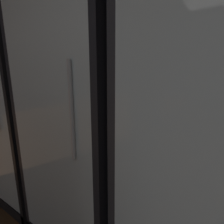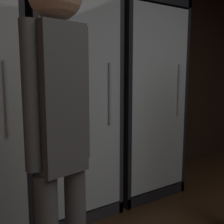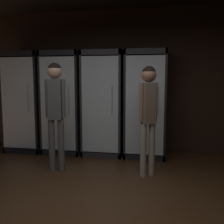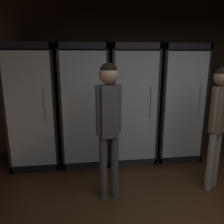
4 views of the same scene
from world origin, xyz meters
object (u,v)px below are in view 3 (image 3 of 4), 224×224
Objects in this scene: cooler_left at (65,103)px; shopper_near at (55,103)px; shopper_far at (148,106)px; cooler_center at (104,104)px; cooler_far_left at (27,103)px; cooler_right at (146,105)px.

cooler_left reaches higher than shopper_near.
shopper_near is 1.03× the size of shopper_far.
cooler_center is at bearing 129.72° from shopper_far.
cooler_center is at bearing 0.07° from cooler_far_left.
cooler_left is at bearing -179.91° from cooler_center.
cooler_far_left is 1.00× the size of cooler_right.
cooler_left is 1.20× the size of shopper_far.
cooler_center is 1.42m from shopper_far.
cooler_far_left reaches higher than shopper_far.
shopper_near is at bearing -178.05° from shopper_far.
cooler_left is 1.00× the size of cooler_center.
cooler_right is (1.61, 0.00, -0.00)m from cooler_left.
shopper_near is at bearing -46.42° from cooler_far_left.
shopper_far is (2.52, -1.09, 0.09)m from cooler_far_left.
cooler_left is 2.03m from shopper_far.
cooler_left is 1.00× the size of cooler_right.
cooler_center reaches higher than shopper_far.
shopper_far is (1.43, 0.05, -0.03)m from shopper_near.
shopper_far is at bearing -23.43° from cooler_far_left.
shopper_near is 1.43m from shopper_far.
cooler_far_left is at bearing -179.99° from cooler_right.
cooler_right is at bearing -0.09° from cooler_center.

